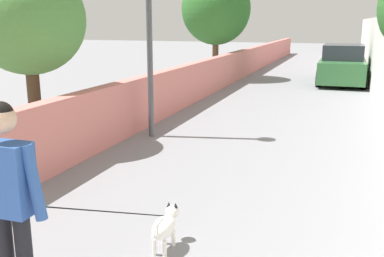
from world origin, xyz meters
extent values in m
plane|color=gray|center=(14.00, 0.00, 0.00)|extent=(80.00, 80.00, 0.00)
cube|color=#CC726B|center=(12.00, 2.70, 0.59)|extent=(48.00, 0.30, 1.19)
cylinder|color=#473523|center=(7.50, 3.98, 0.91)|extent=(0.25, 0.25, 1.81)
ellipsoid|color=#4C843D|center=(7.50, 3.98, 2.46)|extent=(2.14, 2.14, 2.08)
cylinder|color=brown|center=(19.00, 3.66, 1.04)|extent=(0.26, 0.26, 2.08)
ellipsoid|color=#2D6628|center=(19.00, 3.66, 2.95)|extent=(2.90, 2.90, 3.01)
cylinder|color=#4C4C51|center=(8.95, 2.15, 2.21)|extent=(0.12, 0.12, 4.43)
cube|color=#2D5199|center=(2.97, 0.62, 1.26)|extent=(0.23, 0.38, 0.56)
cylinder|color=#2D5199|center=(2.97, 0.38, 1.25)|extent=(0.09, 0.18, 0.59)
sphere|color=tan|center=(2.97, 0.62, 1.72)|extent=(0.22, 0.22, 0.22)
sphere|color=black|center=(2.97, 0.62, 1.76)|extent=(0.19, 0.19, 0.19)
ellipsoid|color=white|center=(4.47, -0.02, 0.27)|extent=(0.41, 0.23, 0.22)
sphere|color=white|center=(4.73, -0.01, 0.34)|extent=(0.15, 0.15, 0.15)
cone|color=black|center=(4.73, 0.03, 0.42)|extent=(0.05, 0.05, 0.06)
cone|color=black|center=(4.73, -0.05, 0.42)|extent=(0.05, 0.05, 0.06)
cylinder|color=white|center=(4.59, 0.05, 0.09)|extent=(0.04, 0.04, 0.18)
cylinder|color=white|center=(4.60, -0.07, 0.09)|extent=(0.04, 0.04, 0.18)
cylinder|color=white|center=(4.33, 0.04, 0.09)|extent=(0.04, 0.04, 0.18)
cylinder|color=white|center=(4.34, -0.08, 0.09)|extent=(0.04, 0.04, 0.18)
cylinder|color=white|center=(4.21, -0.02, 0.35)|extent=(0.13, 0.03, 0.13)
cylinder|color=black|center=(3.72, 0.30, 0.73)|extent=(1.51, 0.65, 0.66)
cube|color=#336B38|center=(19.19, -1.55, 0.56)|extent=(4.22, 1.70, 0.80)
cube|color=#262B33|center=(19.19, -1.55, 1.24)|extent=(2.19, 1.50, 0.60)
cylinder|color=black|center=(20.50, -0.76, 0.32)|extent=(0.64, 0.22, 0.64)
cylinder|color=black|center=(20.50, -2.34, 0.32)|extent=(0.64, 0.22, 0.64)
cylinder|color=black|center=(17.88, -0.76, 0.32)|extent=(0.64, 0.22, 0.64)
cylinder|color=black|center=(17.88, -2.34, 0.32)|extent=(0.64, 0.22, 0.64)
camera|label=1|loc=(0.42, -1.74, 2.41)|focal=41.65mm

